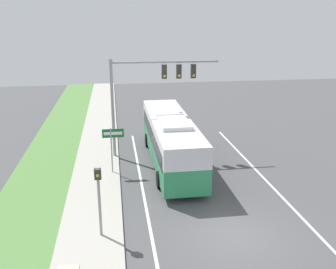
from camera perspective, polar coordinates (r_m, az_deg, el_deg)
name	(u,v)px	position (r m, az deg, el deg)	size (l,w,h in m)	color
ground_plane	(235,235)	(17.09, 10.15, -14.83)	(80.00, 80.00, 0.00)	#4C4C4F
sidewalk	(90,246)	(16.37, -11.83, -16.28)	(2.80, 80.00, 0.12)	#ADA89E
grass_verge	(8,253)	(16.92, -23.16, -16.27)	(3.60, 80.00, 0.10)	#568442
lane_divider_near	(153,242)	(16.41, -2.36, -16.02)	(0.14, 30.00, 0.01)	silver
lane_divider_far	(312,228)	(18.46, 21.10, -13.20)	(0.14, 30.00, 0.01)	silver
bus	(171,137)	(23.79, 0.41, -0.44)	(2.63, 11.38, 3.22)	#2D8956
signal_gantry	(150,85)	(24.49, -2.82, 7.54)	(7.07, 0.41, 6.57)	#939399
pedestrian_signal	(99,192)	(15.90, -10.50, -8.58)	(0.28, 0.34, 3.17)	#939399
street_sign	(112,142)	(22.32, -8.48, -1.09)	(1.27, 0.08, 2.87)	#939399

